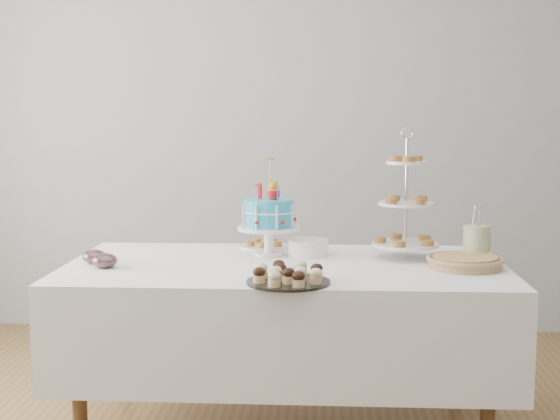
# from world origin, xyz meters

# --- Properties ---
(walls) EXTENTS (5.04, 4.04, 2.70)m
(walls) POSITION_xyz_m (0.00, 0.00, 1.35)
(walls) COLOR #A7AAAD
(walls) RESTS_ON floor
(table) EXTENTS (1.92, 1.02, 0.77)m
(table) POSITION_xyz_m (0.00, 0.30, 0.54)
(table) COLOR white
(table) RESTS_ON floor
(birthday_cake) EXTENTS (0.29, 0.29, 0.45)m
(birthday_cake) POSITION_xyz_m (-0.09, 0.49, 0.89)
(birthday_cake) COLOR white
(birthday_cake) RESTS_ON table
(cupcake_tray) EXTENTS (0.33, 0.33, 0.07)m
(cupcake_tray) POSITION_xyz_m (0.03, -0.10, 0.81)
(cupcake_tray) COLOR black
(cupcake_tray) RESTS_ON table
(pie) EXTENTS (0.33, 0.33, 0.05)m
(pie) POSITION_xyz_m (0.77, 0.24, 0.80)
(pie) COLOR tan
(pie) RESTS_ON table
(tiered_stand) EXTENTS (0.31, 0.31, 0.59)m
(tiered_stand) POSITION_xyz_m (0.54, 0.45, 1.02)
(tiered_stand) COLOR silver
(tiered_stand) RESTS_ON table
(plate_stack) EXTENTS (0.19, 0.19, 0.07)m
(plate_stack) POSITION_xyz_m (0.09, 0.51, 0.81)
(plate_stack) COLOR white
(plate_stack) RESTS_ON table
(pastry_plate) EXTENTS (0.24, 0.24, 0.04)m
(pastry_plate) POSITION_xyz_m (-0.12, 0.70, 0.79)
(pastry_plate) COLOR white
(pastry_plate) RESTS_ON table
(jam_bowl_a) EXTENTS (0.11, 0.11, 0.06)m
(jam_bowl_a) POSITION_xyz_m (-0.77, 0.16, 0.80)
(jam_bowl_a) COLOR silver
(jam_bowl_a) RESTS_ON table
(jam_bowl_b) EXTENTS (0.11, 0.11, 0.06)m
(jam_bowl_b) POSITION_xyz_m (-0.84, 0.26, 0.80)
(jam_bowl_b) COLOR silver
(jam_bowl_b) RESTS_ON table
(utensil_pitcher) EXTENTS (0.12, 0.11, 0.25)m
(utensil_pitcher) POSITION_xyz_m (0.84, 0.37, 0.86)
(utensil_pitcher) COLOR silver
(utensil_pitcher) RESTS_ON table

